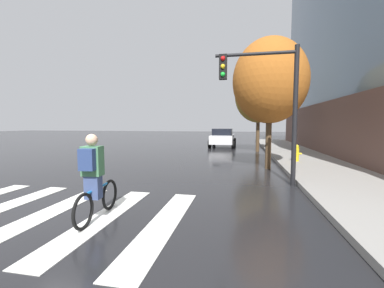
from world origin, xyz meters
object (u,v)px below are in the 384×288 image
cyclist (94,178)px  traffic_light_near (267,92)px  street_tree_mid (259,96)px  sedan_mid (223,137)px  fire_hydrant (297,153)px  street_tree_near (270,81)px

cyclist → traffic_light_near: 5.46m
cyclist → street_tree_mid: 14.08m
sedan_mid → street_tree_mid: (2.61, -3.25, 3.01)m
traffic_light_near → fire_hydrant: bearing=66.9°
street_tree_near → traffic_light_near: bearing=-97.8°
cyclist → street_tree_near: size_ratio=0.32×
street_tree_near → street_tree_mid: 6.68m
sedan_mid → street_tree_mid: bearing=-51.2°
cyclist → street_tree_mid: street_tree_mid is taller
street_tree_mid → sedan_mid: bearing=128.8°
sedan_mid → cyclist: size_ratio=2.58×
sedan_mid → traffic_light_near: (2.22, -12.79, 2.08)m
fire_hydrant → street_tree_near: 3.71m
street_tree_mid → cyclist: bearing=-106.5°
street_tree_near → fire_hydrant: bearing=44.5°
cyclist → fire_hydrant: size_ratio=2.19×
cyclist → street_tree_mid: size_ratio=0.30×
street_tree_near → street_tree_mid: (0.01, 6.68, 0.15)m
fire_hydrant → street_tree_near: (-1.43, -1.41, 3.12)m
cyclist → fire_hydrant: (5.34, 7.93, -0.31)m
cyclist → street_tree_near: (3.90, 6.52, 2.81)m
sedan_mid → traffic_light_near: 13.15m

